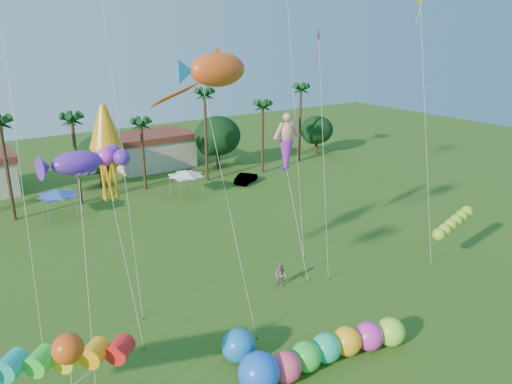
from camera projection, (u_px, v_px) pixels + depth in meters
tree_line at (123, 152)px, 60.85m from camera, size 69.46×8.91×11.00m
buildings_row at (56, 167)px, 62.68m from camera, size 35.00×7.00×4.00m
tent_row at (59, 194)px, 50.19m from camera, size 31.00×4.00×0.60m
car_b at (246, 178)px, 62.73m from camera, size 4.19×3.24×1.33m
spectator_b at (281, 275)px, 37.53m from camera, size 1.07×1.15×1.89m
caterpillar_inflatable at (319, 353)px, 28.58m from camera, size 11.19×3.33×2.28m
blue_ball at (239, 346)px, 29.12m from camera, size 2.02×2.02×2.02m
rainbow_tube at (78, 364)px, 23.84m from camera, size 9.19×5.63×3.94m
green_worm at (439, 235)px, 39.17m from camera, size 8.80×2.33×3.81m
orange_ball_kite at (68, 349)px, 21.56m from camera, size 1.50×2.48×6.17m
merman_kite at (286, 147)px, 39.85m from camera, size 2.38×5.50×11.92m
fish_kite at (218, 70)px, 29.82m from camera, size 5.52×5.45×17.42m
squid_kite at (107, 150)px, 29.11m from camera, size 2.06×4.28×14.63m
lobster_kite at (77, 163)px, 23.25m from camera, size 4.64×4.90×13.48m
delta_kite_red at (319, 42)px, 35.95m from camera, size 1.25×3.52×18.70m
delta_kite_yellow at (421, 7)px, 37.85m from camera, size 1.07×4.08×21.26m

